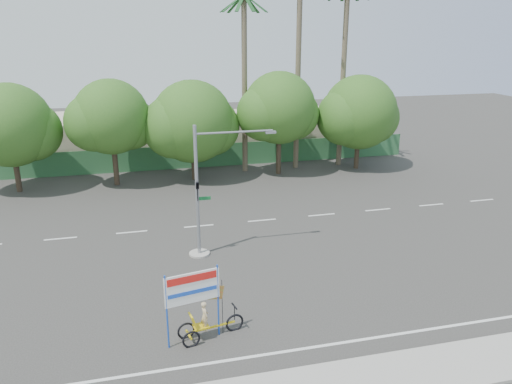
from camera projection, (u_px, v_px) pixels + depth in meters
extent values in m
plane|color=#33302D|center=(263.00, 284.00, 23.61)|extent=(120.00, 120.00, 0.00)
cube|color=#336B3D|center=(201.00, 156.00, 43.12)|extent=(38.00, 0.08, 2.00)
cube|color=beige|center=(82.00, 140.00, 44.68)|extent=(12.00, 8.00, 4.00)
cube|color=beige|center=(275.00, 132.00, 48.83)|extent=(14.00, 8.00, 3.60)
cylinder|color=#473828|center=(16.00, 168.00, 36.47)|extent=(0.40, 0.40, 3.52)
sphere|color=#1C5418|center=(10.00, 125.00, 35.46)|extent=(6.00, 6.00, 6.00)
sphere|color=#1C5418|center=(32.00, 131.00, 36.22)|extent=(4.32, 4.32, 4.32)
cylinder|color=#473828|center=(115.00, 161.00, 38.02)|extent=(0.40, 0.40, 3.74)
sphere|color=#1C5418|center=(111.00, 117.00, 36.96)|extent=(5.60, 5.60, 5.60)
sphere|color=#1C5418|center=(129.00, 123.00, 37.71)|extent=(4.03, 4.03, 4.03)
sphere|color=#1C5418|center=(94.00, 123.00, 36.55)|extent=(4.26, 4.26, 4.26)
cylinder|color=#473828|center=(194.00, 159.00, 39.46)|extent=(0.40, 0.40, 3.30)
sphere|color=#1C5418|center=(192.00, 122.00, 38.52)|extent=(6.40, 6.40, 6.40)
sphere|color=#1C5418|center=(210.00, 127.00, 39.29)|extent=(4.61, 4.61, 4.61)
sphere|color=#1C5418|center=(174.00, 127.00, 38.05)|extent=(4.86, 4.86, 4.86)
cylinder|color=#473828|center=(279.00, 151.00, 40.96)|extent=(0.40, 0.40, 3.87)
sphere|color=#1C5418|center=(279.00, 108.00, 39.86)|extent=(5.80, 5.80, 5.80)
sphere|color=#1C5418|center=(293.00, 114.00, 40.62)|extent=(4.18, 4.18, 4.18)
sphere|color=#1C5418|center=(264.00, 113.00, 39.44)|extent=(4.41, 4.41, 4.41)
cylinder|color=#473828|center=(357.00, 149.00, 42.62)|extent=(0.40, 0.40, 3.43)
sphere|color=#1C5418|center=(360.00, 112.00, 41.64)|extent=(6.20, 6.20, 6.20)
sphere|color=#1C5418|center=(373.00, 117.00, 42.41)|extent=(4.46, 4.46, 4.46)
sphere|color=#1C5418|center=(345.00, 117.00, 41.19)|extent=(4.71, 4.71, 4.71)
cylinder|color=#70604C|center=(298.00, 67.00, 40.74)|extent=(0.44, 0.44, 17.00)
cylinder|color=#70604C|center=(343.00, 78.00, 41.96)|extent=(0.44, 0.44, 15.00)
cylinder|color=#70604C|center=(245.00, 87.00, 40.19)|extent=(0.44, 0.44, 14.00)
cube|color=#1C4C21|center=(256.00, 3.00, 38.41)|extent=(1.91, 0.28, 1.36)
cube|color=#1C4C21|center=(251.00, 4.00, 38.92)|extent=(1.65, 1.44, 1.36)
cube|color=#1C4C21|center=(243.00, 4.00, 39.09)|extent=(0.61, 1.93, 1.36)
cube|color=#1C4C21|center=(236.00, 4.00, 38.84)|extent=(1.20, 1.80, 1.36)
cube|color=#1C4C21|center=(232.00, 3.00, 38.29)|extent=(1.89, 0.92, 1.36)
cube|color=#1C4C21|center=(233.00, 3.00, 37.70)|extent=(1.89, 0.92, 1.36)
cube|color=#1C4C21|center=(240.00, 3.00, 37.34)|extent=(1.20, 1.80, 1.36)
cube|color=#1C4C21|center=(249.00, 3.00, 37.38)|extent=(0.61, 1.93, 1.36)
cube|color=#1C4C21|center=(255.00, 3.00, 37.80)|extent=(1.65, 1.44, 1.36)
cylinder|color=gray|center=(199.00, 253.00, 26.71)|extent=(1.10, 1.10, 0.10)
cylinder|color=gray|center=(197.00, 192.00, 25.63)|extent=(0.18, 0.18, 7.00)
cylinder|color=gray|center=(234.00, 132.00, 25.13)|extent=(4.00, 0.10, 0.10)
cube|color=gray|center=(271.00, 132.00, 25.59)|extent=(0.55, 0.20, 0.12)
imported|color=black|center=(198.00, 192.00, 25.40)|extent=(0.16, 0.20, 1.00)
cube|color=#14662D|center=(204.00, 198.00, 25.82)|extent=(0.70, 0.04, 0.18)
torus|color=black|center=(235.00, 323.00, 19.93)|extent=(0.77, 0.24, 0.76)
torus|color=black|center=(186.00, 331.00, 19.44)|extent=(0.72, 0.22, 0.71)
torus|color=black|center=(191.00, 340.00, 18.90)|extent=(0.72, 0.22, 0.71)
cube|color=gold|center=(212.00, 327.00, 19.53)|extent=(1.89, 0.44, 0.07)
cube|color=gold|center=(189.00, 335.00, 19.16)|extent=(0.20, 0.68, 0.06)
cube|color=gold|center=(201.00, 326.00, 19.29)|extent=(0.65, 0.57, 0.07)
cube|color=gold|center=(193.00, 321.00, 19.07)|extent=(0.34, 0.51, 0.61)
cylinder|color=black|center=(234.00, 313.00, 19.79)|extent=(0.04, 0.04, 0.62)
cube|color=black|center=(234.00, 306.00, 19.70)|extent=(0.14, 0.51, 0.05)
imported|color=#CCB284|center=(205.00, 316.00, 19.23)|extent=(0.37, 0.49, 1.22)
cylinder|color=blue|center=(167.00, 312.00, 18.47)|extent=(0.07, 0.07, 3.05)
cylinder|color=blue|center=(218.00, 300.00, 19.29)|extent=(0.07, 0.07, 3.05)
cube|color=white|center=(192.00, 288.00, 18.63)|extent=(2.11, 0.47, 1.24)
cube|color=red|center=(192.00, 279.00, 18.47)|extent=(1.88, 0.39, 0.29)
cube|color=blue|center=(193.00, 292.00, 18.65)|extent=(1.88, 0.39, 0.16)
cylinder|color=black|center=(222.00, 307.00, 19.46)|extent=(0.03, 0.03, 2.37)
cube|color=red|center=(212.00, 293.00, 19.07)|extent=(0.99, 0.22, 0.74)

